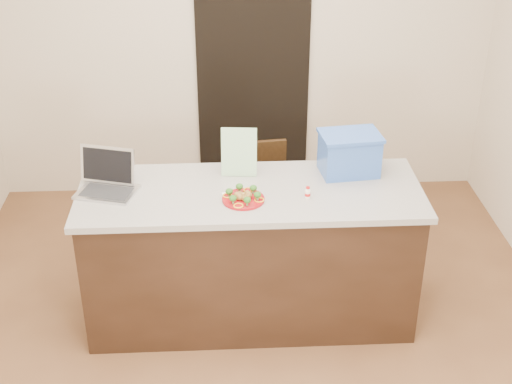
{
  "coord_description": "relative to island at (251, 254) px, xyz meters",
  "views": [
    {
      "loc": [
        -0.16,
        -3.46,
        2.96
      ],
      "look_at": [
        0.03,
        0.2,
        0.94
      ],
      "focal_mm": 50.0,
      "sensor_mm": 36.0,
      "label": 1
    }
  ],
  "objects": [
    {
      "name": "meatballs",
      "position": [
        -0.05,
        -0.12,
        0.49
      ],
      "size": [
        0.1,
        0.09,
        0.04
      ],
      "color": "olive",
      "rests_on": "plate"
    },
    {
      "name": "laptop",
      "position": [
        -0.85,
        0.06,
        0.52
      ],
      "size": [
        0.39,
        0.35,
        0.24
      ],
      "rotation": [
        0.0,
        0.0,
        -0.28
      ],
      "color": "#BBBBC0",
      "rests_on": "island"
    },
    {
      "name": "room_shell",
      "position": [
        0.0,
        -0.25,
        1.16
      ],
      "size": [
        4.0,
        4.0,
        4.0
      ],
      "color": "white",
      "rests_on": "ground"
    },
    {
      "name": "broccoli",
      "position": [
        -0.05,
        -0.12,
        0.51
      ],
      "size": [
        0.21,
        0.21,
        0.04
      ],
      "color": "#1D4D14",
      "rests_on": "plate"
    },
    {
      "name": "doorway",
      "position": [
        0.1,
        1.73,
        0.54
      ],
      "size": [
        0.9,
        0.02,
        2.0
      ],
      "primitive_type": "cube",
      "color": "black",
      "rests_on": "ground"
    },
    {
      "name": "yogurt_bottle",
      "position": [
        0.33,
        -0.1,
        0.49
      ],
      "size": [
        0.03,
        0.03,
        0.07
      ],
      "rotation": [
        0.0,
        0.0,
        -0.35
      ],
      "color": "white",
      "rests_on": "island"
    },
    {
      "name": "napkin",
      "position": [
        -0.09,
        -0.09,
        0.46
      ],
      "size": [
        0.17,
        0.17,
        0.01
      ],
      "primitive_type": "cube",
      "rotation": [
        0.0,
        0.0,
        0.16
      ],
      "color": "white",
      "rests_on": "island"
    },
    {
      "name": "knife",
      "position": [
        -0.06,
        -0.11,
        0.47
      ],
      "size": [
        0.05,
        0.2,
        0.01
      ],
      "rotation": [
        0.0,
        0.0,
        0.36
      ],
      "color": "silver",
      "rests_on": "napkin"
    },
    {
      "name": "island",
      "position": [
        0.0,
        0.0,
        0.0
      ],
      "size": [
        2.06,
        0.76,
        0.92
      ],
      "color": "black",
      "rests_on": "ground"
    },
    {
      "name": "ground",
      "position": [
        0.0,
        -0.25,
        -0.46
      ],
      "size": [
        4.0,
        4.0,
        0.0
      ],
      "primitive_type": "plane",
      "color": "brown",
      "rests_on": "ground"
    },
    {
      "name": "chair",
      "position": [
        0.11,
        0.77,
        0.02
      ],
      "size": [
        0.41,
        0.41,
        0.84
      ],
      "rotation": [
        0.0,
        0.0,
        0.11
      ],
      "color": "#331F0F",
      "rests_on": "ground"
    },
    {
      "name": "pepper_rings",
      "position": [
        -0.05,
        -0.12,
        0.48
      ],
      "size": [
        0.24,
        0.24,
        0.01
      ],
      "color": "orange",
      "rests_on": "plate"
    },
    {
      "name": "fork",
      "position": [
        -0.11,
        -0.08,
        0.47
      ],
      "size": [
        0.06,
        0.15,
        0.0
      ],
      "rotation": [
        0.0,
        0.0,
        0.43
      ],
      "color": "#ABACB0",
      "rests_on": "napkin"
    },
    {
      "name": "plate",
      "position": [
        -0.05,
        -0.12,
        0.47
      ],
      "size": [
        0.25,
        0.25,
        0.02
      ],
      "rotation": [
        0.0,
        0.0,
        0.23
      ],
      "color": "maroon",
      "rests_on": "island"
    },
    {
      "name": "blue_box",
      "position": [
        0.62,
        0.2,
        0.59
      ],
      "size": [
        0.39,
        0.3,
        0.26
      ],
      "rotation": [
        0.0,
        0.0,
        0.12
      ],
      "color": "#315AB3",
      "rests_on": "island"
    },
    {
      "name": "leaflet",
      "position": [
        -0.06,
        0.2,
        0.61
      ],
      "size": [
        0.22,
        0.07,
        0.31
      ],
      "primitive_type": "cube",
      "rotation": [
        -0.14,
        0.0,
        -0.1
      ],
      "color": "white",
      "rests_on": "island"
    }
  ]
}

